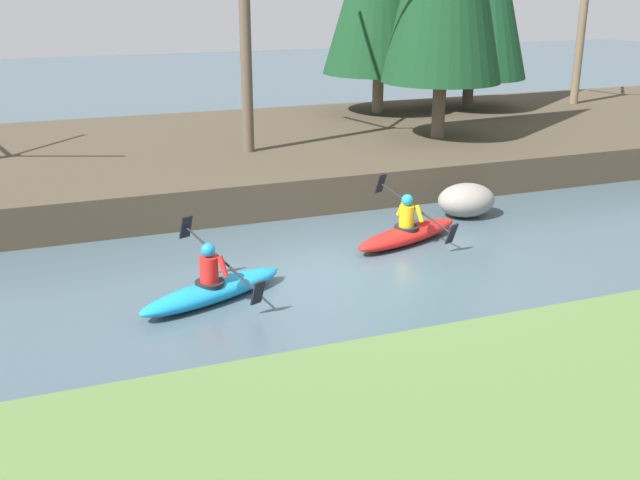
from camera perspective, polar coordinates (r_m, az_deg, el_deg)
The scene contains 8 objects.
ground_plane at distance 13.35m, azimuth 3.55°, elevation -2.58°, with size 90.00×90.00×0.00m, color #425660.
riverbank_near at distance 8.59m, azimuth 21.65°, elevation -15.17°, with size 44.00×5.89×0.54m.
riverbank_far at distance 20.89m, azimuth -6.07°, elevation 6.53°, with size 44.00×9.82×0.85m.
bare_tree_mid_upstream at distance 18.87m, azimuth -5.76°, elevation 17.75°, with size 4.26×4.21×7.79m.
bare_tree_mid_downstream at distance 28.21m, azimuth 19.26°, elevation 14.86°, with size 2.96×2.92×5.31m.
kayaker_lead at distance 14.96m, azimuth 6.76°, elevation 0.63°, with size 2.74×2.00×1.20m.
kayaker_middle at distance 12.28m, azimuth -8.10°, elevation -3.62°, with size 2.72×1.98×1.20m.
boulder_midstream at distance 16.81m, azimuth 11.09°, elevation 3.00°, with size 1.30×1.02×0.74m.
Camera 1 is at (-5.20, -11.28, 4.91)m, focal length 42.00 mm.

